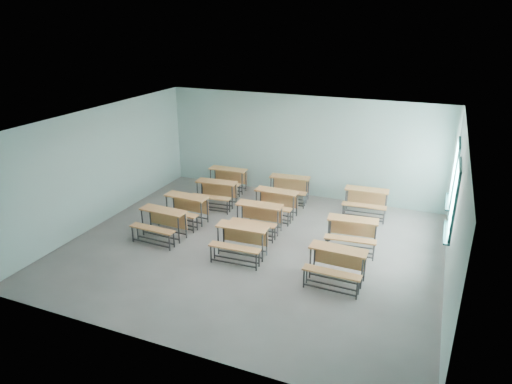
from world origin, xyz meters
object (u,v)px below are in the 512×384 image
at_px(desk_unit_r1c0, 185,205).
at_px(desk_unit_r2c1, 275,200).
at_px(desk_unit_r3c1, 289,185).
at_px(desk_unit_r0c1, 241,238).
at_px(desk_unit_r2c0, 215,190).
at_px(desk_unit_r1c2, 352,230).
at_px(desk_unit_r1c1, 258,215).
at_px(desk_unit_r0c0, 161,220).
at_px(desk_unit_r0c2, 336,261).
at_px(desk_unit_r3c2, 366,199).
at_px(desk_unit_r3c0, 227,177).

xyz_separation_m(desk_unit_r1c0, desk_unit_r2c1, (2.19, 1.34, 0.00)).
bearing_deg(desk_unit_r3c1, desk_unit_r0c1, -94.83).
distance_m(desk_unit_r2c0, desk_unit_r2c1, 1.94).
relative_size(desk_unit_r1c2, desk_unit_r2c0, 1.01).
bearing_deg(desk_unit_r1c1, desk_unit_r2c1, 84.18).
bearing_deg(desk_unit_r3c1, desk_unit_r2c0, -152.56).
relative_size(desk_unit_r0c0, desk_unit_r1c2, 0.97).
height_order(desk_unit_r0c2, desk_unit_r1c1, same).
xyz_separation_m(desk_unit_r1c2, desk_unit_r3c1, (-2.44, 2.42, 0.00)).
bearing_deg(desk_unit_r2c1, desk_unit_r1c1, -92.86).
distance_m(desk_unit_r0c0, desk_unit_r0c2, 4.68).
xyz_separation_m(desk_unit_r0c1, desk_unit_r3c1, (-0.08, 3.84, 0.00)).
xyz_separation_m(desk_unit_r1c0, desk_unit_r3c2, (4.58, 2.44, 0.00)).
bearing_deg(desk_unit_r1c2, desk_unit_r0c2, -96.04).
bearing_deg(desk_unit_r0c1, desk_unit_r3c1, 88.47).
height_order(desk_unit_r0c1, desk_unit_r1c2, same).
xyz_separation_m(desk_unit_r1c1, desk_unit_r2c1, (0.07, 1.14, 0.00)).
xyz_separation_m(desk_unit_r1c2, desk_unit_r2c1, (-2.42, 1.12, 0.00)).
height_order(desk_unit_r2c0, desk_unit_r3c0, same).
relative_size(desk_unit_r1c0, desk_unit_r1c1, 1.00).
relative_size(desk_unit_r0c2, desk_unit_r2c0, 0.97).
xyz_separation_m(desk_unit_r0c1, desk_unit_r3c2, (2.33, 3.65, 0.00)).
xyz_separation_m(desk_unit_r0c0, desk_unit_r2c0, (0.31, 2.46, 0.00)).
height_order(desk_unit_r0c0, desk_unit_r1c2, same).
height_order(desk_unit_r1c1, desk_unit_r2c1, same).
bearing_deg(desk_unit_r3c2, desk_unit_r2c0, -169.54).
xyz_separation_m(desk_unit_r0c2, desk_unit_r1c2, (0.00, 1.66, 0.00)).
height_order(desk_unit_r0c2, desk_unit_r3c1, same).
xyz_separation_m(desk_unit_r1c0, desk_unit_r3c1, (2.17, 2.64, 0.00)).
height_order(desk_unit_r0c0, desk_unit_r1c0, same).
xyz_separation_m(desk_unit_r3c0, desk_unit_r3c2, (4.54, -0.18, 0.00)).
bearing_deg(desk_unit_r2c1, desk_unit_r0c0, -132.21).
relative_size(desk_unit_r1c2, desk_unit_r3c2, 1.02).
distance_m(desk_unit_r2c1, desk_unit_r3c2, 2.63).
distance_m(desk_unit_r0c0, desk_unit_r2c1, 3.31).
distance_m(desk_unit_r0c2, desk_unit_r1c2, 1.66).
height_order(desk_unit_r2c0, desk_unit_r2c1, same).
height_order(desk_unit_r0c1, desk_unit_r1c0, same).
distance_m(desk_unit_r1c2, desk_unit_r2c0, 4.51).
height_order(desk_unit_r0c2, desk_unit_r3c0, same).
xyz_separation_m(desk_unit_r1c0, desk_unit_r2c0, (0.25, 1.37, 0.00)).
xyz_separation_m(desk_unit_r0c0, desk_unit_r3c0, (0.09, 3.71, 0.00)).
relative_size(desk_unit_r2c0, desk_unit_r3c0, 1.04).
relative_size(desk_unit_r0c1, desk_unit_r1c0, 1.00).
height_order(desk_unit_r1c2, desk_unit_r2c0, same).
relative_size(desk_unit_r1c0, desk_unit_r3c1, 0.97).
distance_m(desk_unit_r1c1, desk_unit_r1c2, 2.49).
bearing_deg(desk_unit_r2c0, desk_unit_r3c2, 9.29).
distance_m(desk_unit_r2c0, desk_unit_r3c1, 2.30).
relative_size(desk_unit_r1c0, desk_unit_r2c1, 1.02).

